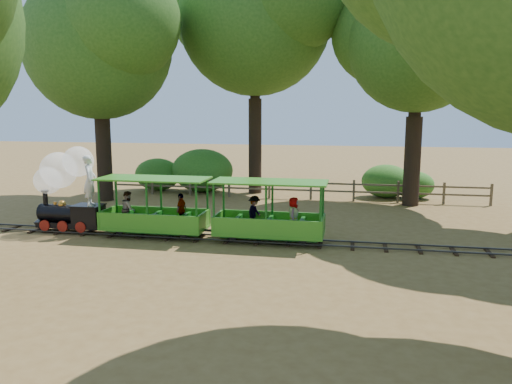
% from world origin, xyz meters
% --- Properties ---
extents(ground, '(90.00, 90.00, 0.00)m').
position_xyz_m(ground, '(0.00, 0.00, 0.00)').
color(ground, olive).
rests_on(ground, ground).
extents(track, '(22.00, 1.00, 0.10)m').
position_xyz_m(track, '(0.00, 0.00, 0.07)').
color(track, '#3F3D3A').
rests_on(track, ground).
extents(locomotive, '(2.66, 1.25, 3.06)m').
position_xyz_m(locomotive, '(-6.82, 0.06, 1.72)').
color(locomotive, black).
rests_on(locomotive, ground).
extents(carriage_front, '(3.66, 1.49, 1.90)m').
position_xyz_m(carriage_front, '(-3.59, -0.03, 0.78)').
color(carriage_front, '#378D1E').
rests_on(carriage_front, track).
extents(carriage_rear, '(3.66, 1.49, 1.90)m').
position_xyz_m(carriage_rear, '(0.36, 0.03, 0.78)').
color(carriage_rear, '#378D1E').
rests_on(carriage_rear, track).
extents(oak_nw, '(8.29, 7.29, 10.41)m').
position_xyz_m(oak_nw, '(-8.53, 6.09, 7.43)').
color(oak_nw, '#2D2116').
rests_on(oak_nw, ground).
extents(oak_nc, '(9.40, 8.27, 12.40)m').
position_xyz_m(oak_nc, '(-2.04, 9.60, 9.03)').
color(oak_nc, '#2D2116').
rests_on(oak_nc, ground).
extents(oak_ne, '(7.50, 6.60, 10.08)m').
position_xyz_m(oak_ne, '(5.47, 7.58, 7.38)').
color(oak_ne, '#2D2116').
rests_on(oak_ne, ground).
extents(fence, '(18.10, 0.10, 1.00)m').
position_xyz_m(fence, '(0.00, 8.00, 0.58)').
color(fence, brown).
rests_on(fence, ground).
extents(shrub_west, '(2.45, 1.89, 1.70)m').
position_xyz_m(shrub_west, '(-7.23, 9.30, 0.85)').
color(shrub_west, '#2D6B1E').
rests_on(shrub_west, ground).
extents(shrub_mid_w, '(3.22, 2.48, 2.23)m').
position_xyz_m(shrub_mid_w, '(-4.76, 9.30, 1.12)').
color(shrub_mid_w, '#2D6B1E').
rests_on(shrub_mid_w, ground).
extents(shrub_mid_e, '(1.92, 1.48, 1.33)m').
position_xyz_m(shrub_mid_e, '(5.83, 9.30, 0.66)').
color(shrub_mid_e, '#2D6B1E').
rests_on(shrub_mid_e, ground).
extents(shrub_east, '(2.33, 1.80, 1.62)m').
position_xyz_m(shrub_east, '(4.52, 9.30, 0.81)').
color(shrub_east, '#2D6B1E').
rests_on(shrub_east, ground).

